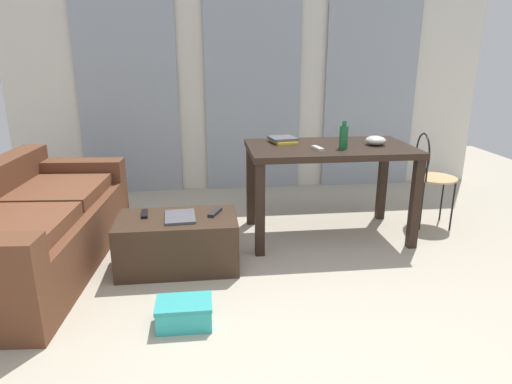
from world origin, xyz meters
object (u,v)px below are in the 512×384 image
couch (28,229)px  tv_remote_on_table (318,148)px  craft_table (329,159)px  magazine (180,217)px  wire_chair (429,169)px  shoebox (184,313)px  tv_remote_primary (215,212)px  bottle_near (344,137)px  bowl (376,140)px  book_stack (283,140)px  tv_remote_secondary (144,214)px  coffee_table (178,242)px

couch → tv_remote_on_table: 2.22m
craft_table → magazine: craft_table is taller
wire_chair → shoebox: wire_chair is taller
wire_chair → tv_remote_primary: bearing=-164.1°
wire_chair → bottle_near: bearing=-164.0°
bowl → tv_remote_on_table: 0.54m
craft_table → wire_chair: bearing=7.8°
wire_chair → book_stack: (-1.31, 0.06, 0.28)m
bowl → tv_remote_secondary: bearing=-168.8°
bowl → shoebox: bowl is taller
coffee_table → shoebox: bearing=-85.0°
couch → tv_remote_on_table: tv_remote_on_table is taller
bowl → tv_remote_secondary: size_ratio=1.02×
coffee_table → wire_chair: wire_chair is taller
coffee_table → tv_remote_on_table: (1.09, 0.31, 0.60)m
bottle_near → tv_remote_on_table: size_ratio=1.50×
couch → tv_remote_on_table: size_ratio=13.96×
couch → craft_table: bearing=8.5°
bottle_near → shoebox: bottle_near is taller
book_stack → tv_remote_on_table: 0.40m
shoebox → bottle_near: bearing=41.6°
coffee_table → bowl: (1.61, 0.45, 0.63)m
tv_remote_on_table → tv_remote_primary: (-0.82, -0.26, -0.40)m
couch → magazine: bearing=-6.9°
tv_remote_secondary → magazine: 0.27m
bowl → shoebox: size_ratio=0.52×
tv_remote_on_table → tv_remote_secondary: 1.41m
book_stack → tv_remote_primary: book_stack is taller
coffee_table → tv_remote_on_table: bearing=16.0°
book_stack → tv_remote_primary: size_ratio=1.57×
craft_table → tv_remote_primary: size_ratio=7.62×
coffee_table → book_stack: bearing=36.6°
craft_table → shoebox: bearing=-133.7°
bottle_near → shoebox: size_ratio=0.68×
tv_remote_on_table → magazine: (-1.07, -0.32, -0.40)m
tv_remote_secondary → magazine: (0.26, -0.09, -0.00)m
coffee_table → wire_chair: bearing=15.2°
bowl → tv_remote_primary: 1.46m
book_stack → tv_remote_secondary: (-1.11, -0.57, -0.41)m
tv_remote_primary → tv_remote_secondary: bearing=-159.9°
coffee_table → tv_remote_secondary: 0.32m
couch → shoebox: (1.13, -0.88, -0.22)m
coffee_table → tv_remote_on_table: 1.29m
book_stack → tv_remote_on_table: bearing=-57.3°
tv_remote_primary → tv_remote_secondary: 0.51m
bottle_near → magazine: size_ratio=0.78×
bowl → tv_remote_on_table: (-0.52, -0.13, -0.03)m
craft_table → shoebox: size_ratio=4.17×
couch → shoebox: 1.45m
tv_remote_on_table → shoebox: bearing=-145.4°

